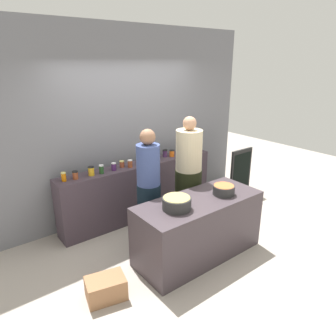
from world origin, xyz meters
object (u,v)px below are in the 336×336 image
preserve_jar_3 (101,169)px  preserve_jar_12 (178,152)px  preserve_jar_8 (155,157)px  preserve_jar_10 (165,153)px  preserve_jar_0 (64,177)px  preserve_jar_6 (130,164)px  cook_with_tongs (149,194)px  preserve_jar_1 (75,175)px  cooking_pot_left (177,203)px  bread_crate (106,288)px  preserve_jar_4 (114,167)px  preserve_jar_7 (141,161)px  cooking_pot_center (224,190)px  preserve_jar_9 (157,155)px  preserve_jar_14 (192,147)px  preserve_jar_11 (172,153)px  preserve_jar_5 (122,164)px  chalkboard_sign (240,175)px  cook_in_cap (188,181)px  preserve_jar_13 (189,150)px  preserve_jar_2 (91,171)px

preserve_jar_3 → preserve_jar_12: bearing=-0.3°
preserve_jar_8 → preserve_jar_10: bearing=20.6°
preserve_jar_0 → preserve_jar_6: size_ratio=1.07×
preserve_jar_12 → cook_with_tongs: bearing=-147.0°
preserve_jar_1 → cooking_pot_left: size_ratio=0.34×
cooking_pot_left → bread_crate: (-0.95, 0.05, -0.76)m
preserve_jar_10 → preserve_jar_1: bearing=-177.5°
preserve_jar_4 → cook_with_tongs: size_ratio=0.07×
preserve_jar_7 → preserve_jar_12: preserve_jar_7 is taller
preserve_jar_6 → cooking_pot_center: size_ratio=0.41×
preserve_jar_1 → cooking_pot_left: 1.55m
preserve_jar_0 → preserve_jar_8: preserve_jar_8 is taller
preserve_jar_9 → preserve_jar_14: preserve_jar_14 is taller
preserve_jar_14 → preserve_jar_4: bearing=-177.2°
preserve_jar_10 → cooking_pot_center: size_ratio=0.43×
preserve_jar_11 → preserve_jar_5: bearing=178.2°
preserve_jar_3 → cook_with_tongs: cook_with_tongs is taller
preserve_jar_4 → cooking_pot_left: 1.40m
preserve_jar_10 → cooking_pot_center: preserve_jar_10 is taller
preserve_jar_9 → cook_with_tongs: cook_with_tongs is taller
preserve_jar_0 → cook_with_tongs: size_ratio=0.08×
chalkboard_sign → cook_in_cap: bearing=-172.3°
preserve_jar_0 → cook_in_cap: 1.76m
preserve_jar_14 → preserve_jar_9: bearing=-179.6°
chalkboard_sign → preserve_jar_4: bearing=165.8°
cooking_pot_left → preserve_jar_9: bearing=62.1°
preserve_jar_3 → preserve_jar_12: preserve_jar_3 is taller
cooking_pot_center → preserve_jar_13: bearing=65.3°
preserve_jar_1 → preserve_jar_2: size_ratio=0.89×
cooking_pot_left → chalkboard_sign: bearing=20.6°
preserve_jar_11 → cook_in_cap: bearing=-111.8°
cook_in_cap → preserve_jar_14: bearing=45.2°
preserve_jar_0 → chalkboard_sign: size_ratio=0.13×
preserve_jar_3 → preserve_jar_9: size_ratio=1.16×
bread_crate → chalkboard_sign: bearing=13.9°
preserve_jar_4 → cook_with_tongs: bearing=-80.5°
preserve_jar_1 → preserve_jar_10: 1.61m
preserve_jar_1 → preserve_jar_6: 0.86m
preserve_jar_1 → cooking_pot_left: preserve_jar_1 is taller
preserve_jar_0 → preserve_jar_6: (1.01, -0.06, -0.00)m
preserve_jar_1 → preserve_jar_2: 0.24m
preserve_jar_8 → cooking_pot_left: (-0.67, -1.37, -0.10)m
bread_crate → chalkboard_sign: 3.26m
preserve_jar_4 → cook_in_cap: 1.13m
preserve_jar_6 → cooking_pot_left: 1.38m
preserve_jar_2 → preserve_jar_8: 1.10m
preserve_jar_0 → preserve_jar_3: preserve_jar_3 is taller
preserve_jar_6 → cooking_pot_left: (-0.19, -1.36, -0.09)m
preserve_jar_1 → preserve_jar_4: 0.59m
preserve_jar_9 → preserve_jar_13: (0.63, -0.09, -0.01)m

